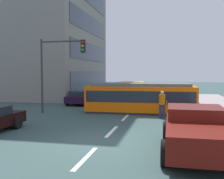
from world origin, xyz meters
TOP-DOWN VIEW (x-y plane):
  - ground_plane at (0.00, 10.00)m, footprint 120.00×120.00m
  - lane_stripe_0 at (0.00, -2.00)m, footprint 0.16×2.40m
  - lane_stripe_1 at (0.00, 2.00)m, footprint 0.16×2.40m
  - lane_stripe_2 at (0.00, 6.00)m, footprint 0.16×2.40m
  - lane_stripe_3 at (0.00, 14.21)m, footprint 0.16×2.40m
  - lane_stripe_4 at (0.00, 20.21)m, footprint 0.16×2.40m
  - corner_building at (-14.14, 19.84)m, footprint 15.54×15.42m
  - streetcar_tram at (0.70, 8.21)m, footprint 7.42×2.70m
  - city_bus at (-1.25, 16.06)m, footprint 2.67×5.28m
  - pedestrian_crossing at (2.21, 6.09)m, footprint 0.49×0.36m
  - pickup_truck_parked at (3.53, -0.69)m, footprint 2.28×5.00m
  - parked_sedan_mid at (-4.81, 12.18)m, footprint 2.13×4.09m
  - traffic_light_mast at (-4.66, 6.73)m, footprint 3.18×0.33m

SIDE VIEW (x-z plane):
  - ground_plane at x=0.00m, z-range 0.00..0.00m
  - lane_stripe_0 at x=0.00m, z-range 0.00..0.01m
  - lane_stripe_1 at x=0.00m, z-range 0.00..0.01m
  - lane_stripe_2 at x=0.00m, z-range 0.00..0.01m
  - lane_stripe_3 at x=0.00m, z-range 0.00..0.01m
  - lane_stripe_4 at x=0.00m, z-range 0.00..0.01m
  - parked_sedan_mid at x=-4.81m, z-range 0.03..1.22m
  - pickup_truck_parked at x=3.53m, z-range 0.02..1.57m
  - pedestrian_crossing at x=2.21m, z-range 0.11..1.78m
  - city_bus at x=-1.25m, z-range 0.13..1.94m
  - streetcar_tram at x=0.70m, z-range 0.04..2.08m
  - traffic_light_mast at x=-4.66m, z-range 1.04..6.07m
  - corner_building at x=-14.14m, z-range 0.00..22.40m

